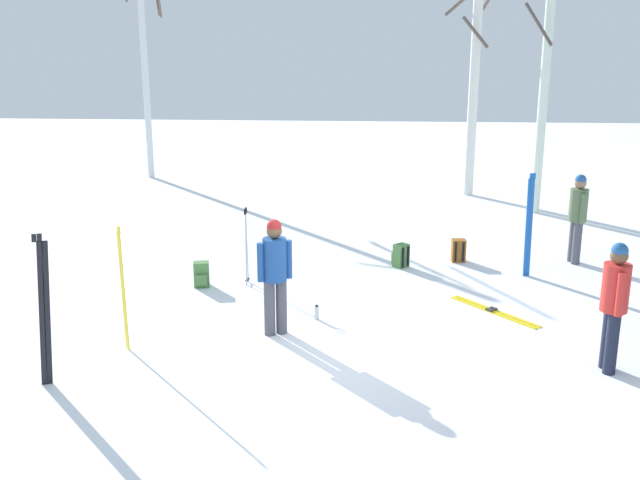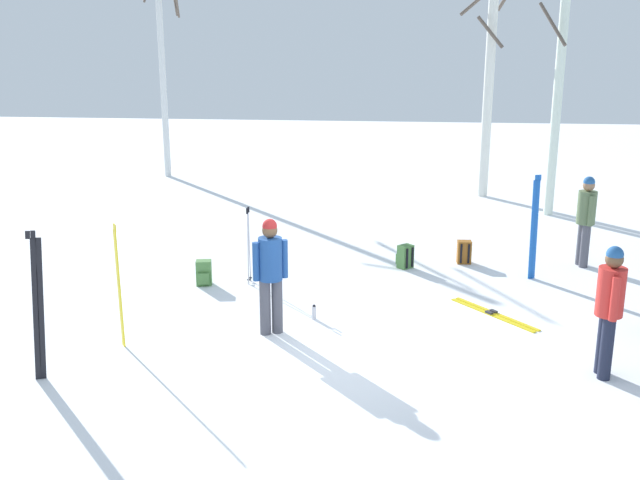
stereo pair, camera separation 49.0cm
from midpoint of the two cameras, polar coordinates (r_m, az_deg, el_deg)
The scene contains 16 objects.
ground_plane at distance 9.93m, azimuth 2.81°, elevation -9.34°, with size 60.00×60.00×0.00m, color white.
person_1 at distance 14.61m, azimuth 20.87°, elevation 1.80°, with size 0.34×0.51×1.72m.
person_2 at distance 9.90m, azimuth 22.91°, elevation -4.55°, with size 0.34×0.52×1.72m.
person_4 at distance 10.47m, azimuth -2.53°, elevation -2.27°, with size 0.48×0.34×1.72m.
ski_pair_planted_0 at distance 10.39m, azimuth -14.05°, elevation -3.51°, with size 0.12×0.17×1.75m.
ski_pair_planted_1 at distance 9.62m, azimuth -19.71°, elevation -4.93°, with size 0.23×0.11×1.93m.
ski_pair_planted_2 at distance 13.52m, azimuth 17.30°, elevation 0.89°, with size 0.16×0.08×1.89m.
ski_pair_lying_0 at distance 11.86m, azimuth 14.48°, elevation -5.59°, with size 1.24×1.41×0.05m.
ski_poles_0 at distance 12.78m, azimuth -4.48°, elevation -0.23°, with size 0.07×0.20×1.36m.
backpack_0 at distance 13.85m, azimuth 7.64°, elevation -1.30°, with size 0.34×0.34×0.44m.
backpack_1 at distance 12.90m, azimuth -7.94°, elevation -2.57°, with size 0.29×0.32×0.44m.
backpack_2 at distance 14.34m, azimuth 12.09°, elevation -0.94°, with size 0.27×0.30×0.44m.
water_bottle_0 at distance 11.26m, azimuth 0.79°, elevation -5.67°, with size 0.07×0.07×0.23m.
birch_tree_0 at distance 23.23m, azimuth -11.50°, elevation 13.50°, with size 1.11×1.21×6.86m.
birch_tree_1 at distance 20.30m, azimuth 13.80°, elevation 13.57°, with size 1.66×1.29×7.16m.
birch_tree_2 at distance 18.49m, azimuth 18.82°, elevation 12.79°, with size 1.18×1.39×7.24m.
Camera 2 is at (0.79, -8.99, 4.13)m, focal length 41.19 mm.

